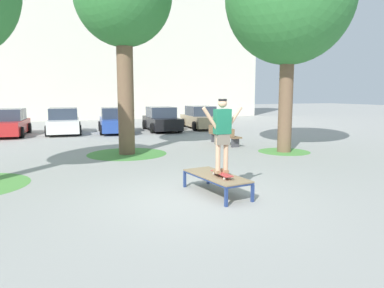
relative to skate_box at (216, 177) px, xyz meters
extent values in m
plane|color=#999993|center=(-0.55, -0.16, -0.41)|extent=(120.00, 120.00, 0.00)
cube|color=silver|center=(-2.23, 27.49, 7.32)|extent=(38.53, 4.00, 15.47)
cube|color=navy|center=(-0.46, 0.87, -0.22)|extent=(0.07, 0.07, 0.38)
cube|color=navy|center=(0.24, 0.96, -0.22)|extent=(0.07, 0.07, 0.38)
cube|color=navy|center=(-0.24, -0.96, -0.22)|extent=(0.07, 0.07, 0.38)
cube|color=navy|center=(0.46, -0.87, -0.22)|extent=(0.07, 0.07, 0.38)
cylinder|color=navy|center=(-0.35, -0.04, -0.01)|extent=(0.28, 1.89, 0.05)
cylinder|color=navy|center=(0.35, 0.04, -0.01)|extent=(0.28, 1.89, 0.05)
cylinder|color=navy|center=(-0.11, 0.91, -0.01)|extent=(0.76, 0.14, 0.05)
cylinder|color=navy|center=(0.11, -0.91, -0.01)|extent=(0.76, 0.14, 0.05)
cube|color=#847051|center=(0.00, 0.00, 0.03)|extent=(0.98, 1.98, 0.03)
cube|color=#B23333|center=(0.03, -0.23, 0.13)|extent=(0.21, 0.80, 0.02)
cylinder|color=silver|center=(-0.04, 0.05, 0.07)|extent=(0.03, 0.06, 0.06)
cylinder|color=silver|center=(0.11, 0.05, 0.07)|extent=(0.03, 0.06, 0.06)
cylinder|color=silver|center=(-0.05, -0.51, 0.07)|extent=(0.03, 0.06, 0.06)
cylinder|color=silver|center=(0.10, -0.51, 0.07)|extent=(0.03, 0.06, 0.06)
cylinder|color=tan|center=(-0.07, -0.23, 0.55)|extent=(0.11, 0.11, 0.82)
cube|color=#99704C|center=(-0.07, -0.18, 0.17)|extent=(0.10, 0.24, 0.07)
cylinder|color=tan|center=(0.13, -0.23, 0.55)|extent=(0.11, 0.11, 0.82)
cube|color=#99704C|center=(0.13, -0.18, 0.17)|extent=(0.10, 0.24, 0.07)
cube|color=#756B5B|center=(0.03, -0.23, 0.92)|extent=(0.30, 0.20, 0.24)
cube|color=#196647|center=(0.03, -0.23, 1.32)|extent=(0.36, 0.22, 0.56)
cylinder|color=tan|center=(-0.27, -0.22, 1.40)|extent=(0.40, 0.08, 0.52)
cylinder|color=tan|center=(0.33, -0.23, 1.40)|extent=(0.40, 0.08, 0.52)
sphere|color=tan|center=(0.03, -0.23, 1.73)|extent=(0.20, 0.20, 0.20)
cylinder|color=black|center=(0.03, -0.23, 1.80)|extent=(0.19, 0.19, 0.05)
cylinder|color=brown|center=(5.32, 4.56, 1.57)|extent=(0.55, 0.55, 3.96)
cylinder|color=#519342|center=(5.32, 4.56, -0.41)|extent=(2.09, 2.09, 0.01)
cylinder|color=brown|center=(-0.72, 6.46, 1.81)|extent=(0.62, 0.62, 4.45)
cylinder|color=#47893D|center=(-0.72, 6.46, -0.41)|extent=(3.10, 3.10, 0.01)
cube|color=red|center=(-5.52, 15.01, 0.10)|extent=(2.15, 4.36, 0.70)
cube|color=#2D3847|center=(-5.50, 15.16, 0.77)|extent=(1.78, 2.26, 0.64)
cylinder|color=black|center=(-4.82, 13.62, -0.11)|extent=(0.28, 0.62, 0.60)
cylinder|color=black|center=(-4.53, 16.21, -0.11)|extent=(0.28, 0.62, 0.60)
cube|color=silver|center=(-2.61, 15.06, 0.10)|extent=(2.00, 4.31, 0.70)
cube|color=#2D3847|center=(-2.59, 15.21, 0.77)|extent=(1.71, 2.21, 0.64)
cylinder|color=black|center=(-1.85, 13.70, -0.11)|extent=(0.26, 0.61, 0.60)
cylinder|color=black|center=(-3.55, 13.83, -0.11)|extent=(0.26, 0.61, 0.60)
cylinder|color=black|center=(-1.66, 16.30, -0.11)|extent=(0.26, 0.61, 0.60)
cylinder|color=black|center=(-3.36, 16.42, -0.11)|extent=(0.26, 0.61, 0.60)
cube|color=#28479E|center=(0.31, 14.48, 0.10)|extent=(2.17, 4.37, 0.70)
cube|color=#2D3847|center=(0.33, 14.63, 0.77)|extent=(1.79, 2.27, 0.64)
cylinder|color=black|center=(1.00, 13.09, -0.11)|extent=(0.29, 0.62, 0.60)
cylinder|color=black|center=(-0.68, 13.29, -0.11)|extent=(0.29, 0.62, 0.60)
cylinder|color=black|center=(1.30, 15.68, -0.11)|extent=(0.29, 0.62, 0.60)
cylinder|color=black|center=(-0.39, 15.88, -0.11)|extent=(0.29, 0.62, 0.60)
cube|color=black|center=(3.22, 14.41, 0.10)|extent=(2.03, 4.32, 0.70)
cube|color=#2D3847|center=(3.24, 14.56, 0.77)|extent=(1.72, 2.22, 0.64)
cylinder|color=black|center=(3.96, 13.05, -0.11)|extent=(0.27, 0.62, 0.60)
cylinder|color=black|center=(2.27, 13.18, -0.11)|extent=(0.27, 0.62, 0.60)
cylinder|color=black|center=(4.18, 15.64, -0.11)|extent=(0.27, 0.62, 0.60)
cylinder|color=black|center=(2.48, 15.78, -0.11)|extent=(0.27, 0.62, 0.60)
cube|color=tan|center=(6.14, 14.83, 0.10)|extent=(2.05, 4.33, 0.70)
cube|color=#2D3847|center=(6.15, 14.98, 0.77)|extent=(1.73, 2.23, 0.64)
cylinder|color=black|center=(6.87, 13.46, -0.11)|extent=(0.27, 0.62, 0.60)
cylinder|color=black|center=(5.18, 13.61, -0.11)|extent=(0.27, 0.62, 0.60)
cylinder|color=black|center=(7.09, 16.06, -0.11)|extent=(0.27, 0.62, 0.60)
cylinder|color=black|center=(5.40, 16.20, -0.11)|extent=(0.27, 0.62, 0.60)
cube|color=brown|center=(4.04, 7.36, 0.02)|extent=(0.52, 2.41, 0.06)
cube|color=brown|center=(3.84, 7.35, 0.24)|extent=(0.12, 2.40, 0.36)
cube|color=#424247|center=(4.01, 8.32, -0.21)|extent=(0.38, 0.09, 0.40)
cube|color=#424247|center=(4.07, 6.40, -0.21)|extent=(0.38, 0.09, 0.40)
camera|label=1|loc=(-3.69, -7.47, 1.96)|focal=33.82mm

